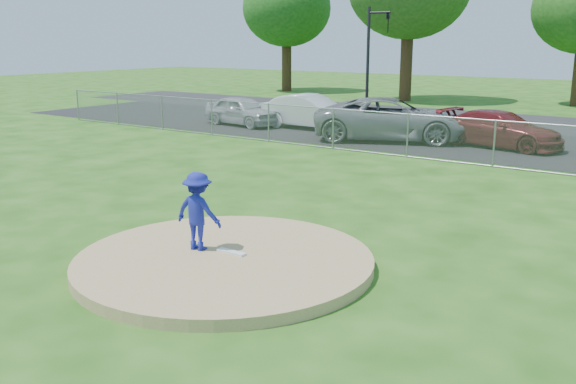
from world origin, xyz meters
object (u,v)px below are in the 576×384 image
at_px(parked_car_silver, 242,111).
at_px(traffic_cone, 361,131).
at_px(traffic_signal_left, 372,51).
at_px(parked_car_darkred, 500,129).
at_px(parked_car_gray, 392,119).
at_px(pitcher, 198,211).
at_px(parked_car_white, 311,112).

bearing_deg(parked_car_silver, traffic_cone, -87.58).
relative_size(traffic_signal_left, parked_car_darkred, 1.19).
relative_size(traffic_cone, parked_car_darkred, 0.15).
height_order(traffic_signal_left, parked_car_gray, traffic_signal_left).
height_order(parked_car_silver, parked_car_darkred, parked_car_silver).
bearing_deg(pitcher, parked_car_white, -70.09).
height_order(pitcher, parked_car_white, pitcher).
bearing_deg(parked_car_darkred, parked_car_silver, 102.89).
relative_size(parked_car_gray, parked_car_darkred, 1.31).
xyz_separation_m(pitcher, traffic_cone, (-4.57, 14.48, -0.56)).
bearing_deg(parked_car_darkred, traffic_signal_left, 64.54).
relative_size(parked_car_silver, parked_car_gray, 0.66).
bearing_deg(parked_car_darkred, pitcher, -172.98).
xyz_separation_m(traffic_signal_left, pitcher, (8.11, -21.96, -2.43)).
relative_size(traffic_signal_left, parked_car_gray, 0.91).
xyz_separation_m(parked_car_silver, parked_car_gray, (7.80, -0.09, 0.17)).
bearing_deg(parked_car_silver, pitcher, -135.17).
bearing_deg(parked_car_white, parked_car_darkred, -90.62).
relative_size(traffic_signal_left, pitcher, 3.83).
height_order(parked_car_silver, parked_car_white, parked_car_white).
relative_size(traffic_cone, parked_car_gray, 0.12).
bearing_deg(parked_car_darkred, parked_car_gray, 110.82).
xyz_separation_m(traffic_signal_left, parked_car_gray, (4.62, -6.89, -2.50)).
bearing_deg(pitcher, parked_car_gray, -83.62).
relative_size(pitcher, parked_car_silver, 0.36).
bearing_deg(parked_car_gray, parked_car_silver, 65.78).
relative_size(pitcher, parked_car_darkred, 0.31).
bearing_deg(traffic_signal_left, parked_car_white, -89.22).
height_order(traffic_signal_left, pitcher, traffic_signal_left).
height_order(pitcher, traffic_cone, pitcher).
distance_m(traffic_signal_left, parked_car_gray, 8.67).
bearing_deg(pitcher, parked_car_darkred, -98.92).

